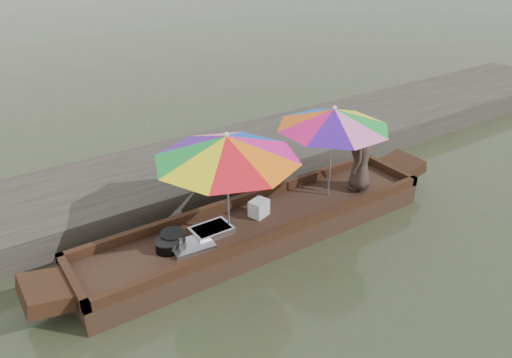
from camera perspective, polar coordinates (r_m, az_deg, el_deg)
water at (r=7.83m, az=0.41°, el=-6.79°), size 80.00×80.00×0.00m
dock at (r=9.36m, az=-7.18°, el=0.85°), size 22.00×2.20×0.50m
boat_hull at (r=7.73m, az=0.41°, el=-5.72°), size 5.73×1.20×0.35m
cooking_pot at (r=7.14m, az=-9.48°, el=-6.70°), size 0.35×0.35×0.19m
tray_crayfish at (r=7.33m, az=-5.11°, el=-5.87°), size 0.58×0.41×0.09m
tray_scallop at (r=7.06m, az=-7.34°, el=-7.56°), size 0.61×0.45×0.06m
charcoal_grill at (r=7.02m, az=-10.09°, el=-7.56°), size 0.32×0.32×0.15m
supply_bag at (r=7.67m, az=0.34°, el=-3.34°), size 0.34×0.30×0.26m
vendor at (r=8.43m, az=11.95°, el=2.39°), size 0.67×0.62×1.14m
umbrella_bow at (r=7.00m, az=-3.25°, el=-0.55°), size 2.14×2.14×1.55m
umbrella_stern at (r=8.04m, az=8.58°, el=3.04°), size 2.35×2.35×1.55m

